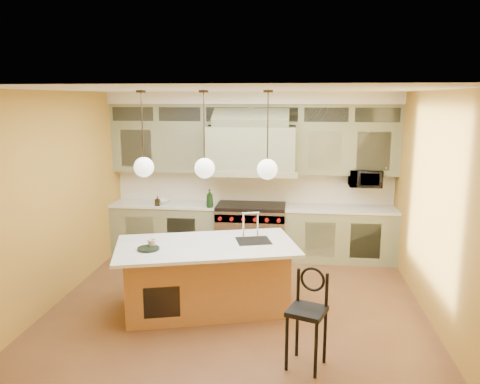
# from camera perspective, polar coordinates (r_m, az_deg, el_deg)

# --- Properties ---
(floor) EXTENTS (5.00, 5.00, 0.00)m
(floor) POSITION_cam_1_polar(r_m,az_deg,el_deg) (6.52, -0.46, -14.05)
(floor) COLOR brown
(floor) RESTS_ON ground
(ceiling) EXTENTS (5.00, 5.00, 0.00)m
(ceiling) POSITION_cam_1_polar(r_m,az_deg,el_deg) (5.89, -0.51, 12.37)
(ceiling) COLOR white
(ceiling) RESTS_ON wall_back
(wall_back) EXTENTS (5.00, 0.00, 5.00)m
(wall_back) POSITION_cam_1_polar(r_m,az_deg,el_deg) (8.48, 1.60, 2.23)
(wall_back) COLOR #B18530
(wall_back) RESTS_ON ground
(wall_front) EXTENTS (5.00, 0.00, 5.00)m
(wall_front) POSITION_cam_1_polar(r_m,az_deg,el_deg) (3.68, -5.37, -10.20)
(wall_front) COLOR #B18530
(wall_front) RESTS_ON ground
(wall_left) EXTENTS (0.00, 5.00, 5.00)m
(wall_left) POSITION_cam_1_polar(r_m,az_deg,el_deg) (6.81, -21.86, -0.87)
(wall_left) COLOR #B18530
(wall_left) RESTS_ON ground
(wall_right) EXTENTS (0.00, 5.00, 5.00)m
(wall_right) POSITION_cam_1_polar(r_m,az_deg,el_deg) (6.25, 22.92, -1.99)
(wall_right) COLOR #B18530
(wall_right) RESTS_ON ground
(back_cabinetry) EXTENTS (5.00, 0.77, 2.90)m
(back_cabinetry) POSITION_cam_1_polar(r_m,az_deg,el_deg) (8.22, 1.44, 1.80)
(back_cabinetry) COLOR gray
(back_cabinetry) RESTS_ON floor
(range) EXTENTS (1.20, 0.74, 0.96)m
(range) POSITION_cam_1_polar(r_m,az_deg,el_deg) (8.34, 1.35, -4.71)
(range) COLOR silver
(range) RESTS_ON floor
(kitchen_island) EXTENTS (2.57, 1.83, 1.35)m
(kitchen_island) POSITION_cam_1_polar(r_m,az_deg,el_deg) (6.36, -4.08, -10.10)
(kitchen_island) COLOR #A66C3A
(kitchen_island) RESTS_ON floor
(counter_stool) EXTENTS (0.47, 0.47, 1.06)m
(counter_stool) POSITION_cam_1_polar(r_m,az_deg,el_deg) (5.09, 8.26, -14.37)
(counter_stool) COLOR black
(counter_stool) RESTS_ON floor
(microwave) EXTENTS (0.54, 0.37, 0.30)m
(microwave) POSITION_cam_1_polar(r_m,az_deg,el_deg) (8.29, 15.00, 1.64)
(microwave) COLOR black
(microwave) RESTS_ON back_cabinetry
(oil_bottle_a) EXTENTS (0.14, 0.14, 0.32)m
(oil_bottle_a) POSITION_cam_1_polar(r_m,az_deg,el_deg) (8.08, -3.73, -0.79)
(oil_bottle_a) COLOR black
(oil_bottle_a) RESTS_ON back_cabinetry
(oil_bottle_b) EXTENTS (0.08, 0.08, 0.17)m
(oil_bottle_b) POSITION_cam_1_polar(r_m,az_deg,el_deg) (8.33, -10.02, -1.07)
(oil_bottle_b) COLOR black
(oil_bottle_b) RESTS_ON back_cabinetry
(fruit_bowl) EXTENTS (0.30, 0.30, 0.06)m
(fruit_bowl) POSITION_cam_1_polar(r_m,az_deg,el_deg) (8.53, -9.46, -1.14)
(fruit_bowl) COLOR white
(fruit_bowl) RESTS_ON back_cabinetry
(cup) EXTENTS (0.12, 0.12, 0.11)m
(cup) POSITION_cam_1_polar(r_m,az_deg,el_deg) (6.12, -10.72, -6.18)
(cup) COLOR silver
(cup) RESTS_ON kitchen_island
(pendant_left) EXTENTS (0.26, 0.26, 1.11)m
(pendant_left) POSITION_cam_1_polar(r_m,az_deg,el_deg) (6.18, -11.65, 3.26)
(pendant_left) COLOR #2D2319
(pendant_left) RESTS_ON ceiling
(pendant_center) EXTENTS (0.26, 0.26, 1.11)m
(pendant_center) POSITION_cam_1_polar(r_m,az_deg,el_deg) (5.98, -4.34, 3.19)
(pendant_center) COLOR #2D2319
(pendant_center) RESTS_ON ceiling
(pendant_right) EXTENTS (0.26, 0.26, 1.11)m
(pendant_right) POSITION_cam_1_polar(r_m,az_deg,el_deg) (5.88, 3.35, 3.07)
(pendant_right) COLOR #2D2319
(pendant_right) RESTS_ON ceiling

